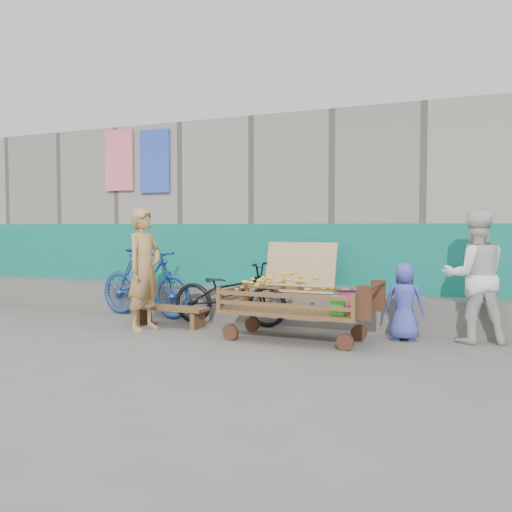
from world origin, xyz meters
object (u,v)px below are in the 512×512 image
at_px(banana_cart, 292,296).
at_px(bicycle_blue, 145,282).
at_px(bench, 170,312).
at_px(bicycle_dark, 230,293).
at_px(woman, 475,277).
at_px(vendor_man, 144,269).
at_px(child, 404,302).

bearing_deg(banana_cart, bicycle_blue, 164.03).
distance_m(bench, bicycle_dark, 0.85).
bearing_deg(bench, bicycle_dark, 31.36).
xyz_separation_m(bench, woman, (3.85, 0.54, 0.58)).
height_order(bench, woman, woman).
bearing_deg(bicycle_dark, vendor_man, 129.67).
bearing_deg(vendor_man, banana_cart, -79.70).
xyz_separation_m(vendor_man, woman, (3.98, 0.94, -0.02)).
xyz_separation_m(bicycle_dark, bicycle_blue, (-1.49, 0.13, 0.08)).
distance_m(vendor_man, woman, 4.09).
distance_m(banana_cart, child, 1.34).
relative_size(bench, woman, 0.69).
relative_size(vendor_man, child, 1.72).
bearing_deg(bicycle_dark, bench, 116.54).
xyz_separation_m(child, bicycle_blue, (-3.88, 0.22, 0.05)).
bearing_deg(woman, bicycle_dark, -17.20).
bearing_deg(bench, bicycle_blue, 145.38).
distance_m(banana_cart, bench, 1.90).
bearing_deg(banana_cart, child, 23.64).
distance_m(vendor_man, bicycle_dark, 1.22).
bearing_deg(child, woman, -171.20).
bearing_deg(bench, woman, 8.03).
height_order(vendor_man, bicycle_blue, vendor_man).
distance_m(banana_cart, bicycle_blue, 2.76).
bearing_deg(child, bench, -0.73).
xyz_separation_m(bench, vendor_man, (-0.14, -0.39, 0.60)).
relative_size(bench, child, 1.16).
bearing_deg(bicycle_blue, vendor_man, -138.12).
distance_m(child, bicycle_blue, 3.89).
bearing_deg(woman, bicycle_blue, -19.49).
distance_m(woman, bicycle_blue, 4.65).
bearing_deg(banana_cart, bicycle_dark, 151.51).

